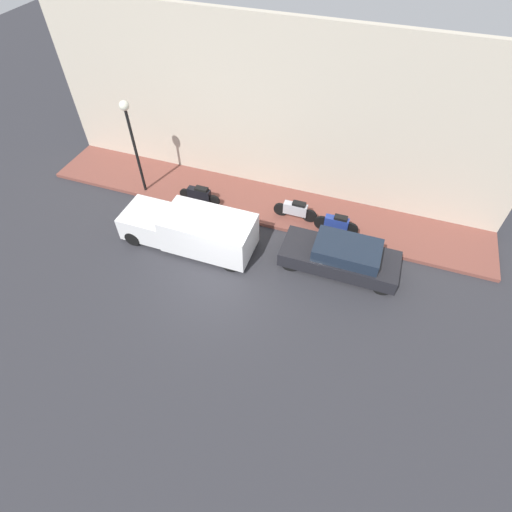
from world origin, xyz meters
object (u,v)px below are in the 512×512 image
object	(u,v)px
parked_car	(341,256)
delivery_van	(190,229)
motorcycle_black	(200,194)
streetlamp	(130,129)
motorcycle_blue	(337,224)
scooter_silver	(296,210)

from	to	relation	value
parked_car	delivery_van	world-z (taller)	delivery_van
delivery_van	parked_car	bearing A→B (deg)	-83.04
motorcycle_black	streetlamp	xyz separation A→B (m)	(-0.02, 2.75, 2.61)
motorcycle_blue	scooter_silver	distance (m)	1.81
delivery_van	motorcycle_black	xyz separation A→B (m)	(2.31, 0.69, -0.22)
motorcycle_blue	parked_car	bearing A→B (deg)	-162.72
delivery_van	streetlamp	distance (m)	4.78
parked_car	delivery_van	size ratio (longest dim) A/B	0.82
parked_car	motorcycle_black	xyz separation A→B (m)	(1.60, 6.54, -0.01)
motorcycle_blue	motorcycle_black	distance (m)	6.02
delivery_van	streetlamp	bearing A→B (deg)	56.28
parked_car	motorcycle_black	distance (m)	6.73
parked_car	motorcycle_blue	bearing A→B (deg)	17.28
parked_car	delivery_van	distance (m)	5.90
parked_car	streetlamp	size ratio (longest dim) A/B	1.03
streetlamp	motorcycle_black	bearing A→B (deg)	-89.64
parked_car	motorcycle_blue	distance (m)	1.77
streetlamp	delivery_van	bearing A→B (deg)	-123.72
motorcycle_blue	scooter_silver	world-z (taller)	motorcycle_blue
scooter_silver	streetlamp	size ratio (longest dim) A/B	0.44
motorcycle_black	streetlamp	distance (m)	3.79
parked_car	scooter_silver	bearing A→B (deg)	49.64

